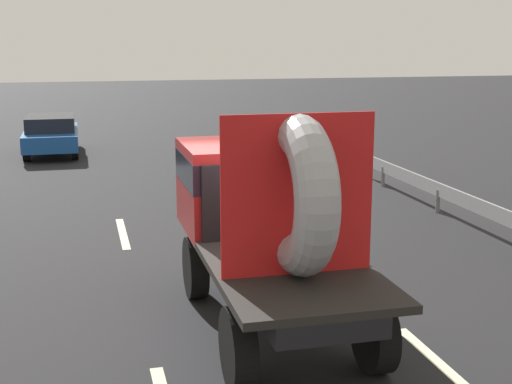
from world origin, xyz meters
TOP-DOWN VIEW (x-y plane):
  - ground_plane at (0.00, 0.00)m, footprint 120.00×120.00m
  - flatbed_truck at (-0.15, -0.08)m, footprint 2.02×4.90m
  - distant_sedan at (-3.62, 16.04)m, footprint 1.80×4.20m
  - guardrail at (5.41, 3.42)m, footprint 0.10×12.46m
  - lane_dash_left_far at (-1.88, 4.91)m, footprint 0.16×2.44m
  - lane_dash_right_near at (1.59, -2.30)m, footprint 0.16×2.35m
  - lane_dash_right_far at (1.59, 5.78)m, footprint 0.16×2.44m

SIDE VIEW (x-z plane):
  - ground_plane at x=0.00m, z-range 0.00..0.00m
  - lane_dash_left_far at x=-1.88m, z-range 0.00..0.01m
  - lane_dash_right_near at x=1.59m, z-range 0.00..0.01m
  - lane_dash_right_far at x=1.59m, z-range 0.00..0.01m
  - guardrail at x=5.41m, z-range 0.17..0.88m
  - distant_sedan at x=-3.62m, z-range 0.05..1.42m
  - flatbed_truck at x=-0.15m, z-range 0.04..3.19m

